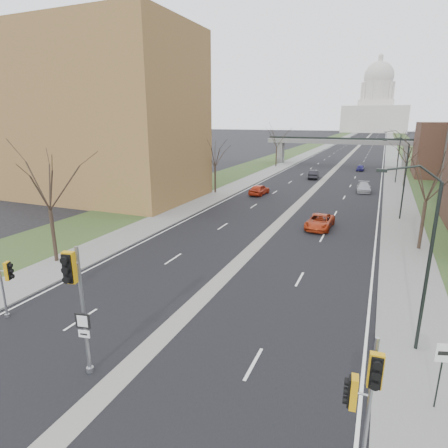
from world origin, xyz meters
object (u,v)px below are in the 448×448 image
Objects in this scene: speed_limit_sign at (442,364)px; car_right_near at (320,222)px; signal_pole_right at (365,390)px; car_left_near at (259,189)px; signal_pole_left at (0,267)px; car_right_far at (360,168)px; signal_pole_median at (76,291)px; car_left_far at (314,174)px; car_right_mid at (364,187)px.

car_right_near is (-7.97, 23.10, -1.30)m from speed_limit_sign.
signal_pole_right is 44.45m from car_left_near.
signal_pole_left is 1.26× the size of car_right_far.
signal_pole_left is 0.80× the size of signal_pole_median.
signal_pole_left is at bearing -115.59° from car_right_near.
car_left_near is at bearing 70.61° from car_left_far.
signal_pole_median is at bearing 177.20° from speed_limit_sign.
car_right_mid is at bearing -84.14° from car_right_far.
car_right_far is (-6.93, 70.37, -1.38)m from speed_limit_sign.
signal_pole_right reaches higher than car_right_near.
car_right_far is at bearing 91.01° from car_right_near.
car_right_far is (14.06, 71.91, -2.42)m from signal_pole_left.
signal_pole_left is 27.97m from car_right_near.
signal_pole_median reaches higher than car_right_near.
signal_pole_right is 1.06× the size of car_left_near.
car_left_far is (-14.20, 55.71, -1.22)m from speed_limit_sign.
car_right_near is (-5.40, 27.16, -2.44)m from signal_pole_right.
car_right_mid is 1.30× the size of car_right_far.
signal_pole_median is 41.38m from car_left_near.
signal_pole_left is 0.98× the size of car_left_far.
car_left_near is at bearing -108.38° from car_right_far.
speed_limit_sign is 24.47m from car_right_near.
car_right_mid is (2.99, 22.41, -0.01)m from car_right_near.
car_left_near is (-5.24, 40.91, -3.27)m from signal_pole_median.
signal_pole_left is 0.97× the size of signal_pole_right.
car_right_far is (-4.37, 74.43, -2.51)m from signal_pole_right.
car_left_far reaches higher than car_left_near.
signal_pole_left is 1.03× the size of car_left_near.
car_right_near is 1.06× the size of car_right_mid.
signal_pole_left is 18.60m from signal_pole_right.
car_left_near is at bearing 86.24° from signal_pole_median.
signal_pole_right is 74.60m from car_right_far.
car_left_near reaches higher than car_right_mid.
car_left_near is (-16.25, 41.31, -2.37)m from signal_pole_right.
car_right_near is at bearing -89.90° from car_right_far.
signal_pole_right is (11.01, -0.39, -0.90)m from signal_pole_median.
car_right_near is (13.03, 24.65, -2.34)m from signal_pole_left.
car_right_near is 22.61m from car_right_mid.
car_right_near is at bearing 95.46° from car_left_far.
signal_pole_right is at bearing 95.65° from car_left_far.
car_right_near is at bearing 96.77° from signal_pole_right.
speed_limit_sign is 0.58× the size of car_left_far.
car_right_near is at bearing 132.25° from car_left_near.
signal_pole_median reaches higher than speed_limit_sign.
speed_limit_sign is at bearing -87.78° from car_right_mid.
signal_pole_left reaches higher than speed_limit_sign.
car_right_far is (6.65, 74.03, -3.41)m from signal_pole_median.
car_left_far is at bearing 86.38° from speed_limit_sign.
signal_pole_right reaches higher than car_left_near.
car_right_near is 1.37× the size of car_right_far.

